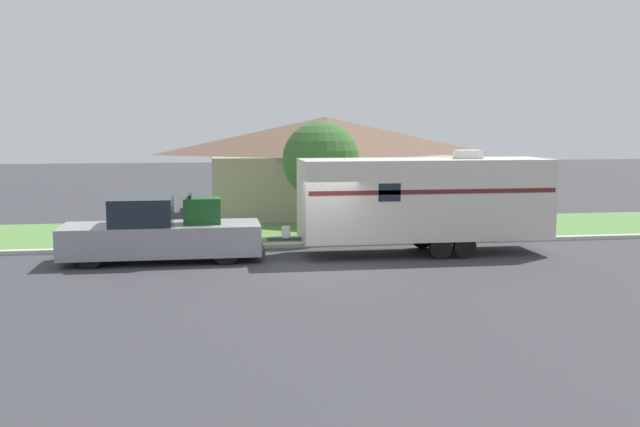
% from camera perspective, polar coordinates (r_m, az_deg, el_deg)
% --- Properties ---
extents(ground_plane, '(120.00, 120.00, 0.00)m').
position_cam_1_polar(ground_plane, '(21.18, 0.11, -4.39)').
color(ground_plane, '#38383D').
extents(curb_strip, '(80.00, 0.30, 0.14)m').
position_cam_1_polar(curb_strip, '(24.82, -1.23, -2.52)').
color(curb_strip, beige).
rests_on(curb_strip, ground_plane).
extents(lawn_strip, '(80.00, 7.00, 0.03)m').
position_cam_1_polar(lawn_strip, '(28.41, -2.20, -1.40)').
color(lawn_strip, '#568442').
rests_on(lawn_strip, ground_plane).
extents(house_across_street, '(11.69, 8.27, 4.59)m').
position_cam_1_polar(house_across_street, '(34.44, 0.43, 4.06)').
color(house_across_street, gray).
rests_on(house_across_street, ground_plane).
extents(pickup_truck, '(6.17, 2.07, 2.08)m').
position_cam_1_polar(pickup_truck, '(22.67, -12.64, -1.54)').
color(pickup_truck, black).
rests_on(pickup_truck, ground_plane).
extents(travel_trailer, '(9.21, 2.31, 3.40)m').
position_cam_1_polar(travel_trailer, '(23.54, 8.35, 1.19)').
color(travel_trailer, black).
rests_on(travel_trailer, ground_plane).
extents(mailbox, '(0.48, 0.20, 1.34)m').
position_cam_1_polar(mailbox, '(27.70, 16.73, 0.19)').
color(mailbox, brown).
rests_on(mailbox, ground_plane).
extents(tree_in_yard, '(2.87, 2.87, 4.37)m').
position_cam_1_polar(tree_in_yard, '(26.42, 0.07, 4.30)').
color(tree_in_yard, brown).
rests_on(tree_in_yard, ground_plane).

